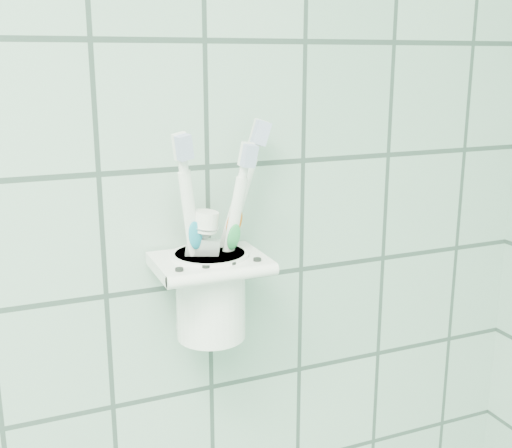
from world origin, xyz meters
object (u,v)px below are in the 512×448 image
(toothbrush_orange, at_px, (214,233))
(toothbrush_blue, at_px, (200,222))
(holder_bracket, at_px, (209,264))
(toothbrush_pink, at_px, (202,229))
(toothpaste_tube, at_px, (192,263))
(cup, at_px, (211,291))

(toothbrush_orange, bearing_deg, toothbrush_blue, 164.29)
(holder_bracket, bearing_deg, toothbrush_orange, 53.39)
(toothbrush_pink, relative_size, toothbrush_blue, 0.95)
(holder_bracket, height_order, toothbrush_orange, toothbrush_orange)
(toothbrush_blue, relative_size, toothpaste_tube, 1.68)
(cup, xyz_separation_m, toothpaste_tube, (-0.02, 0.00, 0.03))
(cup, distance_m, toothbrush_blue, 0.07)
(toothbrush_pink, distance_m, toothbrush_blue, 0.01)
(toothbrush_pink, bearing_deg, toothbrush_blue, 82.04)
(toothbrush_pink, bearing_deg, toothbrush_orange, -4.69)
(toothbrush_blue, height_order, toothpaste_tube, toothbrush_blue)
(holder_bracket, xyz_separation_m, toothbrush_pink, (-0.00, 0.01, 0.03))
(holder_bracket, bearing_deg, cup, 56.04)
(holder_bracket, distance_m, toothpaste_tube, 0.02)
(toothbrush_pink, distance_m, toothbrush_orange, 0.01)
(cup, xyz_separation_m, toothbrush_pink, (-0.00, 0.01, 0.06))
(toothpaste_tube, bearing_deg, cup, 21.52)
(holder_bracket, relative_size, cup, 1.21)
(toothbrush_pink, bearing_deg, toothpaste_tube, -165.25)
(toothbrush_orange, relative_size, toothpaste_tube, 1.50)
(cup, xyz_separation_m, toothbrush_orange, (0.01, 0.01, 0.06))
(toothbrush_pink, height_order, toothbrush_blue, toothbrush_blue)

